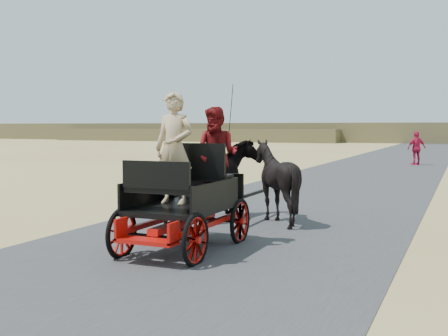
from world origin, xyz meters
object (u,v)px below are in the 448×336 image
at_px(carriage, 184,227).
at_px(horse_right, 276,181).
at_px(horse_left, 226,179).
at_px(pedestrian, 417,148).

xyz_separation_m(carriage, horse_right, (0.55, 3.00, 0.49)).
height_order(carriage, horse_right, horse_right).
bearing_deg(carriage, horse_left, 100.39).
xyz_separation_m(horse_right, pedestrian, (1.23, 19.14, 0.01)).
bearing_deg(horse_left, carriage, 100.39).
height_order(horse_right, pedestrian, pedestrian).
relative_size(horse_left, horse_right, 1.18).
distance_m(carriage, horse_right, 3.09).
distance_m(horse_left, pedestrian, 19.28).
relative_size(horse_left, pedestrian, 1.16).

